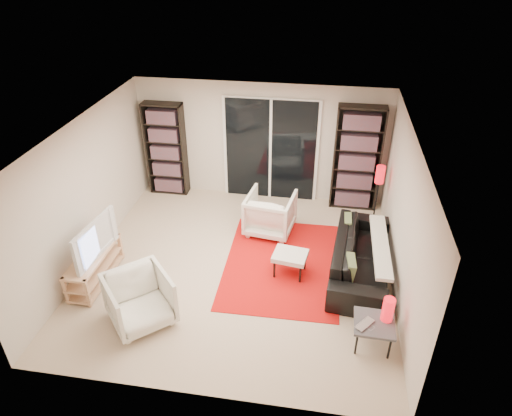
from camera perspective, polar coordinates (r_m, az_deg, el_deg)
The scene contains 20 objects.
floor at distance 7.72m, azimuth -2.20°, elevation -7.35°, with size 5.00×5.00×0.00m, color #C7B090.
wall_back at distance 9.23m, azimuth 0.64°, elevation 8.25°, with size 5.00×0.02×2.40m, color beige.
wall_front at distance 5.12m, azimuth -7.99°, elevation -14.14°, with size 5.00×0.02×2.40m, color beige.
wall_left at distance 7.87m, azimuth -20.57°, elevation 1.77°, with size 0.02×5.00×2.40m, color beige.
wall_right at distance 7.03m, azimuth 18.01°, elevation -1.38°, with size 0.02×5.00×2.40m, color beige.
ceiling at distance 6.49m, azimuth -2.63°, elevation 9.40°, with size 5.00×5.00×0.02m, color white.
sliding_door at distance 9.23m, azimuth 1.83°, elevation 7.23°, with size 1.92×0.08×2.16m.
bookshelf_left at distance 9.63m, azimuth -11.17°, elevation 7.20°, with size 0.80×0.30×1.95m.
bookshelf_right at distance 9.07m, azimuth 12.48°, elevation 6.03°, with size 0.90×0.30×2.10m.
tv_stand at distance 7.73m, azimuth -19.50°, elevation -6.91°, with size 0.40×1.26×0.50m.
tv at distance 7.42m, azimuth -20.10°, elevation -3.61°, with size 1.07×0.14×0.62m, color black.
rug at distance 7.78m, azimuth 3.27°, elevation -6.96°, with size 1.89×2.55×0.01m, color red.
sofa at distance 7.61m, azimuth 13.03°, elevation -5.80°, with size 2.24×0.87×0.65m, color black.
armchair_back at distance 8.37m, azimuth 1.79°, elevation -0.64°, with size 0.83×0.85×0.78m, color silver.
armchair_front at distance 6.74m, azimuth -14.34°, elevation -11.05°, with size 0.83×0.85×0.77m, color silver.
ottoman at distance 7.39m, azimuth 4.29°, elevation -6.07°, with size 0.59×0.51×0.40m.
side_table at distance 6.43m, azimuth 14.55°, elevation -13.92°, with size 0.54×0.54×0.40m.
laptop at distance 6.32m, azimuth 13.76°, elevation -14.12°, with size 0.30×0.19×0.02m, color silver.
table_lamp at distance 6.37m, azimuth 16.18°, elevation -12.08°, with size 0.16×0.16×0.35m, color red.
floor_lamp at distance 8.62m, azimuth 15.13°, elevation 3.22°, with size 0.18×0.18×1.22m.
Camera 1 is at (1.24, -5.89, 4.83)m, focal length 32.00 mm.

